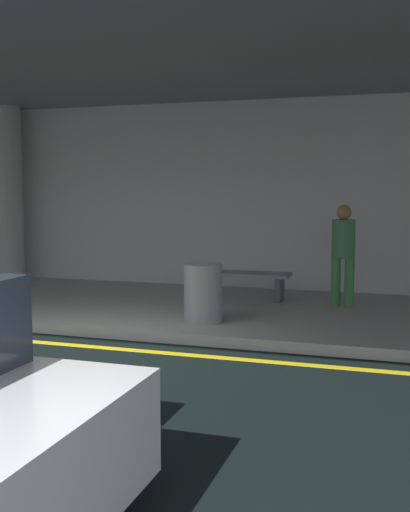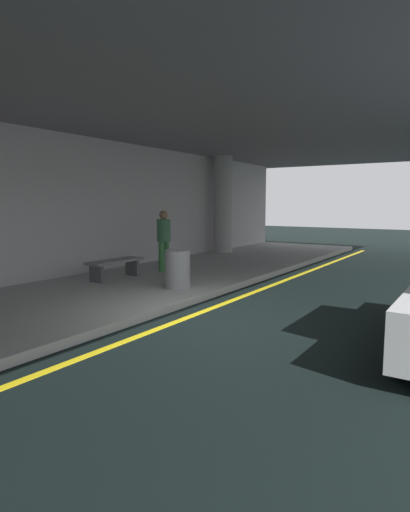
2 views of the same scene
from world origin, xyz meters
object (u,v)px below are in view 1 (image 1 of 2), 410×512
object	(u,v)px
trash_bin_steel	(203,293)
bench_metal	(245,280)
traveler_with_luggage	(343,249)
support_column_center	(5,195)

from	to	relation	value
trash_bin_steel	bench_metal	bearing A→B (deg)	86.76
traveler_with_luggage	bench_metal	world-z (taller)	traveler_with_luggage
traveler_with_luggage	bench_metal	bearing A→B (deg)	0.91
traveler_with_luggage	support_column_center	bearing A→B (deg)	-0.35
support_column_center	bench_metal	world-z (taller)	support_column_center
support_column_center	traveler_with_luggage	world-z (taller)	support_column_center
bench_metal	traveler_with_luggage	bearing A→B (deg)	-6.49
bench_metal	trash_bin_steel	xyz separation A→B (m)	(-0.11, -2.03, 0.07)
support_column_center	traveler_with_luggage	distance (m)	7.26
support_column_center	trash_bin_steel	world-z (taller)	support_column_center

